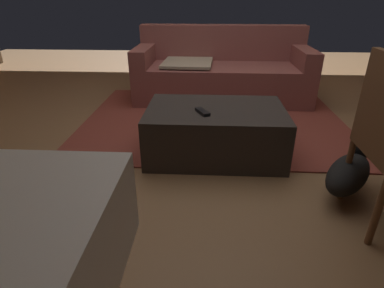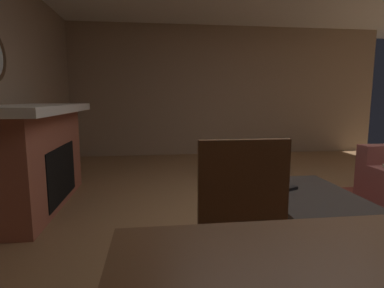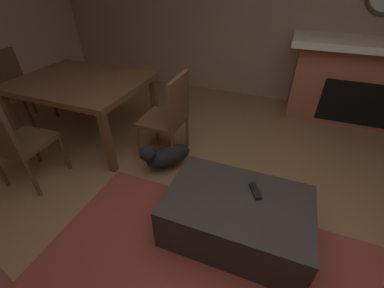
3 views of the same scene
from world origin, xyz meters
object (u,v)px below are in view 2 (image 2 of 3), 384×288
(ottoman_coffee_table, at_px, (308,217))
(dining_chair_west, at_px, (249,231))
(fireplace, at_px, (31,156))
(tv_remote, at_px, (289,189))

(ottoman_coffee_table, relative_size, dining_chair_west, 1.14)
(fireplace, height_order, dining_chair_west, fireplace)
(dining_chair_west, bearing_deg, tv_remote, 146.80)
(ottoman_coffee_table, relative_size, tv_remote, 6.60)
(fireplace, distance_m, ottoman_coffee_table, 2.68)
(ottoman_coffee_table, distance_m, dining_chair_west, 1.23)
(ottoman_coffee_table, bearing_deg, dining_chair_west, -40.51)
(fireplace, relative_size, tv_remote, 11.96)
(dining_chair_west, bearing_deg, ottoman_coffee_table, 139.49)
(fireplace, bearing_deg, dining_chair_west, 39.86)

